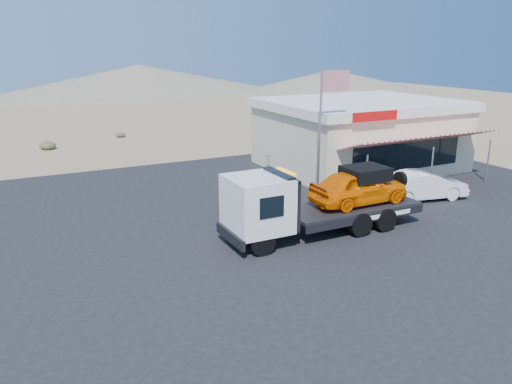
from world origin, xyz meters
TOP-DOWN VIEW (x-y plane):
  - ground at (0.00, 0.00)m, footprint 120.00×120.00m
  - asphalt_lot at (2.00, 3.00)m, footprint 32.00×24.00m
  - tow_truck at (2.43, 0.99)m, footprint 7.84×2.33m
  - white_sedan at (9.14, 2.43)m, footprint 4.27×2.19m
  - jerky_store at (10.50, 8.97)m, footprint 10.40×9.97m
  - flagpole at (4.93, 4.50)m, footprint 1.55×0.10m

SIDE VIEW (x-z plane):
  - ground at x=0.00m, z-range 0.00..0.00m
  - asphalt_lot at x=2.00m, z-range 0.00..0.02m
  - white_sedan at x=9.14m, z-range 0.02..1.36m
  - tow_truck at x=2.43m, z-range 0.10..2.72m
  - jerky_store at x=10.50m, z-range 0.04..3.94m
  - flagpole at x=4.93m, z-range 0.76..6.76m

